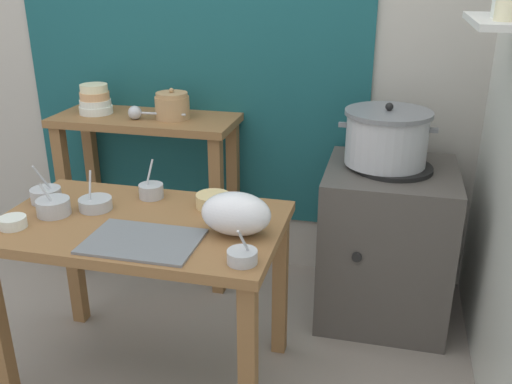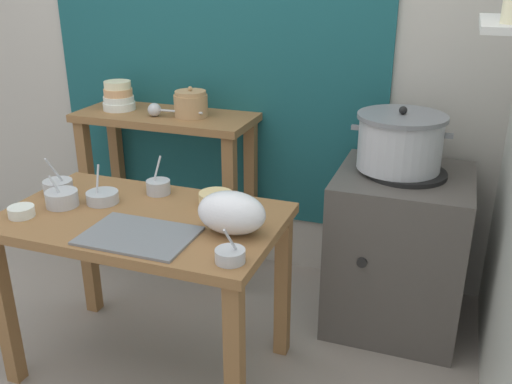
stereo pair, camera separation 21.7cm
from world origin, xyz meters
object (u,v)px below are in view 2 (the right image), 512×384
Objects in this scene: steamer_pot at (400,141)px; stove_block at (398,249)px; prep_bowl_0 at (102,197)px; prep_bowl_5 at (58,186)px; prep_table at (144,240)px; ladle at (157,110)px; prep_bowl_4 at (158,186)px; plastic_bag at (232,213)px; prep_bowl_6 at (230,255)px; serving_tray at (139,236)px; prep_bowl_2 at (216,198)px; back_shelf_table at (167,153)px; clay_pot at (191,104)px; prep_bowl_1 at (62,198)px; bowl_stack_enamel at (119,97)px; prep_bowl_3 at (21,211)px.

stove_block is at bearing -26.62° from steamer_pot.
prep_bowl_5 is (-0.24, 0.02, 0.01)m from prep_bowl_0.
prep_bowl_0 is (-0.22, 0.06, 0.14)m from prep_table.
prep_bowl_0 is at bearing -79.49° from ladle.
plastic_bag is at bearing -29.26° from prep_bowl_4.
prep_bowl_6 is (0.92, -0.31, -0.01)m from prep_bowl_5.
prep_bowl_6 is (-0.43, -0.96, -0.16)m from steamer_pot.
prep_bowl_2 is at bearing 68.08° from serving_tray.
prep_bowl_2 is (0.15, 0.36, 0.02)m from serving_tray.
back_shelf_table is 2.18× the size of steamer_pot.
steamer_pot is at bearing 66.06° from prep_bowl_6.
back_shelf_table is 3.72× the size of plastic_bag.
prep_table is 0.33m from prep_bowl_2.
prep_bowl_0 is (0.12, -0.78, 0.07)m from back_shelf_table.
serving_tray is 0.35m from plastic_bag.
prep_bowl_2 is (-0.70, -0.52, 0.37)m from stove_block.
prep_bowl_5 is (-0.27, -0.76, -0.21)m from clay_pot.
prep_bowl_0 is at bearing -81.03° from back_shelf_table.
stove_block is at bearing -6.62° from clay_pot.
bowl_stack_enamel is at bearing 107.13° from prep_bowl_1.
prep_bowl_0 is (-0.03, -0.78, -0.22)m from clay_pot.
prep_bowl_2 is (0.59, -0.58, -0.19)m from ladle.
prep_bowl_0 is (-0.31, 0.23, 0.02)m from serving_tray.
serving_tray is (0.71, -1.01, -0.25)m from bowl_stack_enamel.
prep_bowl_5 is (0.17, -0.76, -0.22)m from bowl_stack_enamel.
bowl_stack_enamel is at bearing 142.72° from prep_bowl_2.
clay_pot reaches higher than plastic_bag.
prep_bowl_3 is at bearing -85.46° from prep_bowl_5.
ladle is 1.75× the size of prep_bowl_5.
ladle is at bearing 132.93° from plastic_bag.
bowl_stack_enamel is 0.91m from prep_bowl_0.
bowl_stack_enamel reaches higher than prep_bowl_2.
ladle is 0.97m from prep_bowl_3.
stove_block is at bearing 26.28° from prep_bowl_4.
clay_pot is at bearing 121.52° from prep_bowl_6.
back_shelf_table reaches higher than prep_bowl_0.
serving_tray is 3.98× the size of prep_bowl_3.
back_shelf_table is at bearing 84.76° from prep_bowl_3.
steamer_pot is 1.47m from prep_bowl_1.
clay_pot is 0.80m from prep_bowl_2.
prep_table is 2.75× the size of serving_tray.
prep_bowl_0 is at bearing 32.57° from prep_bowl_1.
clay_pot is at bearing 102.44° from prep_bowl_4.
steamer_pot is (1.24, -0.11, 0.23)m from back_shelf_table.
prep_bowl_0 is (-0.61, 0.08, -0.05)m from plastic_bag.
prep_bowl_1 is (-0.17, -0.87, -0.21)m from clay_pot.
steamer_pot is at bearing 39.20° from prep_bowl_2.
prep_bowl_1 is at bearing -159.36° from prep_bowl_2.
prep_bowl_0 is (-1.15, -0.65, 0.36)m from stove_block.
ladle is at bearing 114.38° from prep_table.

